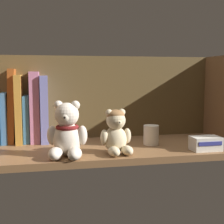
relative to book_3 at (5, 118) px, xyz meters
The scene contains 12 objects.
shelf_board 35.15cm from the book_3, 22.14° to the right, with size 81.76×30.58×2.00cm, color brown.
shelf_back_panel 31.96cm from the book_3, ahead, with size 84.16×1.20×30.88cm, color brown.
book_3 is the anchor object (origin of this frame).
book_4 4.45cm from the book_3, ahead, with size 2.09×9.16×24.29cm, color #97471B.
book_5 5.40cm from the book_3, ahead, with size 2.12×12.54×22.29cm, color #B58132.
book_6 6.89cm from the book_3, ahead, with size 1.97×9.91×15.56cm, color #396894.
book_7 10.23cm from the book_3, ahead, with size 3.11×11.08×23.38cm, color #C07398.
book_8 12.99cm from the book_3, ahead, with size 2.51×13.05×22.08cm, color #7477BB.
teddy_bear_larger 29.06cm from the book_3, 49.64° to the right, with size 11.57×11.97×15.37cm.
teddy_bear_smaller 39.21cm from the book_3, 33.31° to the right, with size 9.41×9.71×12.72cm.
pillar_candle 48.04cm from the book_3, 15.17° to the right, with size 4.89×4.89×6.30cm, color silver.
small_product_box 64.31cm from the book_3, 21.27° to the right, with size 8.60×5.67×4.11cm.
Camera 1 is at (-17.60, -95.47, 24.45)cm, focal length 50.84 mm.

